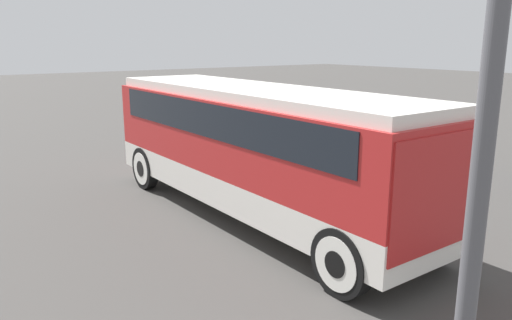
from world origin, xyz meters
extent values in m
plane|color=#423F3D|center=(0.00, 0.00, 0.00)|extent=(120.00, 120.00, 0.00)
cube|color=silver|center=(0.00, 0.00, 0.84)|extent=(9.63, 2.49, 0.70)
cube|color=red|center=(0.00, 0.00, 2.00)|extent=(9.63, 2.49, 1.62)
cube|color=black|center=(0.00, 0.00, 2.40)|extent=(8.48, 2.53, 0.73)
cube|color=silver|center=(0.00, 0.00, 2.93)|extent=(9.44, 2.29, 0.22)
cube|color=red|center=(4.67, 0.00, 1.77)|extent=(0.36, 2.39, 1.86)
cylinder|color=black|center=(3.88, -1.14, 0.58)|extent=(1.17, 0.28, 1.17)
cylinder|color=silver|center=(3.88, -1.14, 0.58)|extent=(0.91, 0.30, 0.91)
cylinder|color=black|center=(3.88, -1.14, 0.58)|extent=(0.44, 0.32, 0.44)
cylinder|color=black|center=(3.88, 1.14, 0.58)|extent=(1.17, 0.28, 1.17)
cylinder|color=silver|center=(3.88, 1.14, 0.58)|extent=(0.91, 0.30, 0.91)
cylinder|color=black|center=(3.88, 1.14, 0.58)|extent=(0.44, 0.32, 0.44)
cylinder|color=black|center=(-3.71, -1.14, 0.58)|extent=(1.17, 0.28, 1.17)
cylinder|color=silver|center=(-3.71, -1.14, 0.58)|extent=(0.91, 0.30, 0.91)
cylinder|color=black|center=(-3.71, -1.14, 0.58)|extent=(0.44, 0.32, 0.44)
cylinder|color=black|center=(-3.71, 1.14, 0.58)|extent=(1.17, 0.28, 1.17)
cylinder|color=silver|center=(-3.71, 1.14, 0.58)|extent=(0.91, 0.30, 0.91)
cylinder|color=black|center=(-3.71, 1.14, 0.58)|extent=(0.44, 0.32, 0.44)
cube|color=#7A6B5B|center=(-2.25, 7.27, 0.58)|extent=(4.11, 1.78, 0.67)
cube|color=black|center=(-2.41, 7.27, 1.20)|extent=(2.14, 1.60, 0.59)
cylinder|color=black|center=(-0.65, 6.47, 0.33)|extent=(0.65, 0.22, 0.65)
cylinder|color=black|center=(-0.65, 6.47, 0.33)|extent=(0.25, 0.26, 0.25)
cylinder|color=black|center=(-0.65, 8.07, 0.33)|extent=(0.65, 0.22, 0.65)
cylinder|color=black|center=(-0.65, 8.07, 0.33)|extent=(0.25, 0.26, 0.25)
cylinder|color=black|center=(-3.84, 6.47, 0.33)|extent=(0.65, 0.22, 0.65)
cylinder|color=black|center=(-3.84, 6.47, 0.33)|extent=(0.25, 0.26, 0.25)
cylinder|color=black|center=(-3.84, 8.07, 0.33)|extent=(0.65, 0.22, 0.65)
cylinder|color=black|center=(-3.84, 8.07, 0.33)|extent=(0.25, 0.26, 0.25)
cylinder|color=#515156|center=(7.13, -3.13, 2.89)|extent=(0.16, 0.16, 5.78)
camera|label=1|loc=(9.05, -6.60, 4.02)|focal=35.00mm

